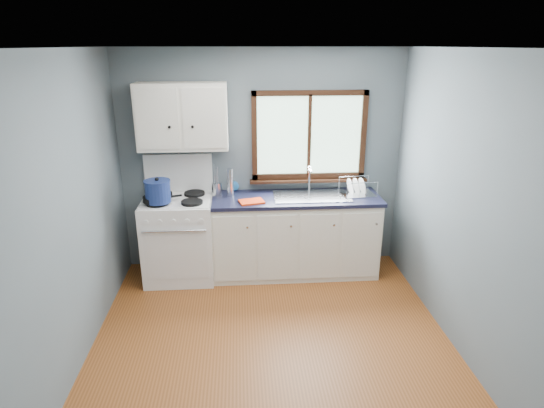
{
  "coord_description": "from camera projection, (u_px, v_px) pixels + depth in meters",
  "views": [
    {
      "loc": [
        -0.25,
        -3.27,
        2.52
      ],
      "look_at": [
        0.05,
        0.9,
        1.05
      ],
      "focal_mm": 30.0,
      "sensor_mm": 36.0,
      "label": 1
    }
  ],
  "objects": [
    {
      "name": "floor",
      "position": [
        274.0,
        354.0,
        3.93
      ],
      "size": [
        3.2,
        3.6,
        0.02
      ],
      "primitive_type": "cube",
      "color": "brown",
      "rests_on": "ground"
    },
    {
      "name": "ceiling",
      "position": [
        274.0,
        46.0,
        3.1
      ],
      "size": [
        3.2,
        3.6,
        0.02
      ],
      "primitive_type": "cube",
      "color": "white",
      "rests_on": "wall_back"
    },
    {
      "name": "wall_back",
      "position": [
        262.0,
        162.0,
        5.22
      ],
      "size": [
        3.2,
        0.02,
        2.5
      ],
      "primitive_type": "cube",
      "color": "slate",
      "rests_on": "ground"
    },
    {
      "name": "wall_front",
      "position": [
        308.0,
        382.0,
        1.81
      ],
      "size": [
        3.2,
        0.02,
        2.5
      ],
      "primitive_type": "cube",
      "color": "slate",
      "rests_on": "ground"
    },
    {
      "name": "wall_left",
      "position": [
        60.0,
        224.0,
        3.4
      ],
      "size": [
        0.02,
        3.6,
        2.5
      ],
      "primitive_type": "cube",
      "color": "slate",
      "rests_on": "ground"
    },
    {
      "name": "wall_right",
      "position": [
        475.0,
        213.0,
        3.62
      ],
      "size": [
        0.02,
        3.6,
        2.5
      ],
      "primitive_type": "cube",
      "color": "slate",
      "rests_on": "ground"
    },
    {
      "name": "gas_range",
      "position": [
        179.0,
        236.0,
        5.09
      ],
      "size": [
        0.76,
        0.69,
        1.36
      ],
      "color": "white",
      "rests_on": "floor"
    },
    {
      "name": "base_cabinets",
      "position": [
        295.0,
        239.0,
        5.22
      ],
      "size": [
        1.85,
        0.6,
        0.88
      ],
      "color": "white",
      "rests_on": "floor"
    },
    {
      "name": "countertop",
      "position": [
        295.0,
        199.0,
        5.06
      ],
      "size": [
        1.89,
        0.64,
        0.04
      ],
      "primitive_type": "cube",
      "color": "black",
      "rests_on": "base_cabinets"
    },
    {
      "name": "sink",
      "position": [
        311.0,
        202.0,
        5.08
      ],
      "size": [
        0.84,
        0.46,
        0.44
      ],
      "color": "silver",
      "rests_on": "countertop"
    },
    {
      "name": "window",
      "position": [
        309.0,
        142.0,
        5.14
      ],
      "size": [
        1.36,
        0.1,
        1.03
      ],
      "color": "#9EC6A8",
      "rests_on": "wall_back"
    },
    {
      "name": "upper_cabinets",
      "position": [
        182.0,
        117.0,
        4.8
      ],
      "size": [
        0.95,
        0.35,
        0.7
      ],
      "color": "white",
      "rests_on": "wall_back"
    },
    {
      "name": "skillet",
      "position": [
        156.0,
        199.0,
        4.78
      ],
      "size": [
        0.44,
        0.36,
        0.05
      ],
      "rotation": [
        0.0,
        0.0,
        0.38
      ],
      "color": "black",
      "rests_on": "gas_range"
    },
    {
      "name": "stockpot",
      "position": [
        158.0,
        191.0,
        4.73
      ],
      "size": [
        0.34,
        0.34,
        0.27
      ],
      "rotation": [
        0.0,
        0.0,
        0.28
      ],
      "color": "navy",
      "rests_on": "gas_range"
    },
    {
      "name": "utensil_crock",
      "position": [
        217.0,
        189.0,
        5.09
      ],
      "size": [
        0.13,
        0.13,
        0.36
      ],
      "rotation": [
        0.0,
        0.0,
        0.13
      ],
      "color": "silver",
      "rests_on": "countertop"
    },
    {
      "name": "thermos",
      "position": [
        230.0,
        183.0,
        5.02
      ],
      "size": [
        0.08,
        0.08,
        0.31
      ],
      "primitive_type": "cylinder",
      "rotation": [
        0.0,
        0.0,
        -0.16
      ],
      "color": "silver",
      "rests_on": "countertop"
    },
    {
      "name": "soap_bottle",
      "position": [
        235.0,
        180.0,
        5.19
      ],
      "size": [
        0.12,
        0.12,
        0.28
      ],
      "primitive_type": "imported",
      "rotation": [
        0.0,
        0.0,
        0.17
      ],
      "color": "#236FB3",
      "rests_on": "countertop"
    },
    {
      "name": "dish_towel",
      "position": [
        252.0,
        202.0,
        4.87
      ],
      "size": [
        0.29,
        0.24,
        0.02
      ],
      "primitive_type": "cube",
      "rotation": [
        0.0,
        0.0,
        0.25
      ],
      "color": "red",
      "rests_on": "countertop"
    },
    {
      "name": "dish_rack",
      "position": [
        357.0,
        190.0,
        5.11
      ],
      "size": [
        0.4,
        0.33,
        0.19
      ],
      "rotation": [
        0.0,
        0.0,
        0.12
      ],
      "color": "silver",
      "rests_on": "countertop"
    }
  ]
}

